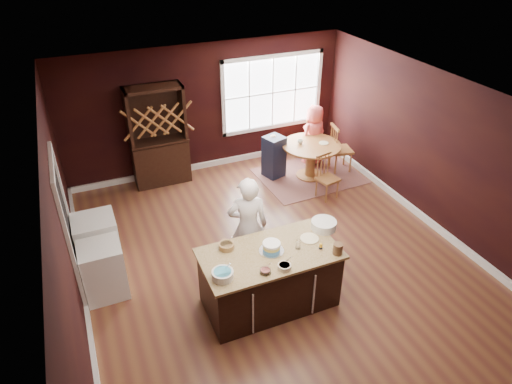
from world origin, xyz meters
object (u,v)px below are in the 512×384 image
layer_cake (272,247)px  chair_south (328,177)px  kitchen_island (269,279)px  dining_table (311,154)px  baker (248,227)px  toddler (272,141)px  dryer (98,243)px  seated_woman (314,135)px  chair_north (307,137)px  chair_east (341,148)px  hutch (158,137)px  washer (103,270)px  high_chair (274,156)px

layer_cake → chair_south: 3.13m
kitchen_island → dining_table: size_ratio=1.54×
baker → toddler: (1.59, 2.62, -0.02)m
toddler → dryer: (-3.72, -1.64, -0.35)m
seated_woman → dryer: (-4.82, -1.81, -0.22)m
chair_south → chair_north: bearing=63.0°
baker → chair_east: bearing=-128.0°
chair_east → toddler: bearing=86.8°
chair_east → hutch: (-3.69, 1.01, 0.50)m
layer_cake → chair_north: bearing=55.3°
dining_table → baker: size_ratio=0.74×
chair_north → toddler: 1.21m
baker → dryer: (-2.13, 0.98, -0.37)m
dining_table → hutch: (-2.95, 1.01, 0.50)m
kitchen_island → toddler: bearing=65.0°
seated_woman → layer_cake: bearing=37.4°
layer_cake → dryer: bearing=141.1°
hutch → dryer: 2.82m
layer_cake → dryer: (-2.16, 1.74, -0.53)m
chair_south → chair_north: chair_north is taller
toddler → hutch: (-2.20, 0.66, 0.22)m
baker → seated_woman: 3.88m
chair_south → hutch: size_ratio=0.44×
toddler → washer: size_ratio=0.30×
baker → chair_east: baker is taller
kitchen_island → chair_north: size_ratio=1.79×
seated_woman → dryer: seated_woman is taller
chair_south → dryer: bearing=173.2°
dining_table → high_chair: high_chair is taller
toddler → chair_south: bearing=-62.3°
toddler → dining_table: bearing=-25.0°
high_chair → washer: 4.39m
baker → seated_woman: (2.69, 2.79, -0.15)m
hutch → chair_east: bearing=-15.3°
chair_south → washer: bearing=-178.6°
chair_north → baker: bearing=38.6°
baker → seated_woman: size_ratio=1.22×
chair_north → chair_south: bearing=65.0°
dining_table → chair_north: 0.86m
baker → dryer: 2.37m
washer → kitchen_island: bearing=-27.9°
chair_east → high_chair: chair_east is taller
dining_table → layer_cake: layer_cake is taller
seated_woman → hutch: bearing=-24.3°
dryer → chair_north: bearing=23.4°
dining_table → chair_south: 0.89m
layer_cake → seated_woman: bearing=53.2°
chair_north → washer: 5.52m
high_chair → toddler: size_ratio=3.63×
high_chair → toddler: bearing=134.5°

